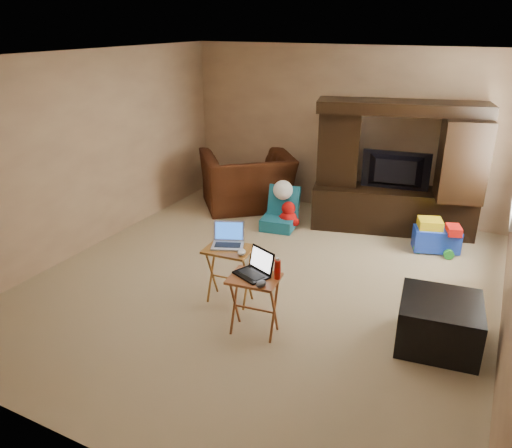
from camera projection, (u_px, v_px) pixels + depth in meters
The scene contains 19 objects.
floor at pixel (264, 282), 5.81m from camera, with size 5.50×5.50×0.00m, color #C5B488.
ceiling at pixel (265, 56), 4.85m from camera, with size 5.50×5.50×0.00m, color silver.
wall_back at pixel (343, 131), 7.60m from camera, with size 5.00×5.00×0.00m, color tan.
wall_front at pixel (69, 297), 3.06m from camera, with size 5.00×5.00×0.00m, color tan.
wall_left at pixel (89, 153), 6.37m from camera, with size 5.50×5.50×0.00m, color tan.
entertainment_center at pixel (396, 168), 6.91m from camera, with size 2.24×0.56×1.83m, color black.
television at pixel (395, 172), 6.88m from camera, with size 0.93×0.12×0.54m, color black.
recliner at pixel (247, 181), 7.95m from camera, with size 1.36×1.19×0.88m, color #411B0D.
child_rocker at pixel (279, 209), 7.17m from camera, with size 0.46×0.53×0.61m, color #176480, non-canonical shape.
plush_toy at pixel (288, 215), 7.21m from camera, with size 0.37×0.31×0.41m, color red, non-canonical shape.
push_toy at pixel (437, 236), 6.49m from camera, with size 0.59×0.42×0.44m, color blue, non-canonical shape.
ottoman at pixel (439, 323), 4.61m from camera, with size 0.72×0.72×0.46m, color black.
tray_table_left at pixel (229, 275), 5.30m from camera, with size 0.48×0.38×0.63m, color #A86928.
tray_table_right at pixel (254, 305), 4.76m from camera, with size 0.46×0.37×0.60m, color #954D24.
laptop_left at pixel (227, 236), 5.17m from camera, with size 0.33×0.27×0.24m, color #B4B5B9.
laptop_right at pixel (251, 264), 4.63m from camera, with size 0.31×0.26×0.24m, color black.
mouse_left at pixel (242, 252), 5.04m from camera, with size 0.08×0.13×0.05m, color white.
mouse_right at pixel (261, 284), 4.48m from camera, with size 0.08×0.12×0.05m, color #38383C.
water_bottle at pixel (277, 270), 4.59m from camera, with size 0.06×0.06×0.19m, color #B4130B.
Camera 1 is at (2.23, -4.60, 2.83)m, focal length 35.00 mm.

